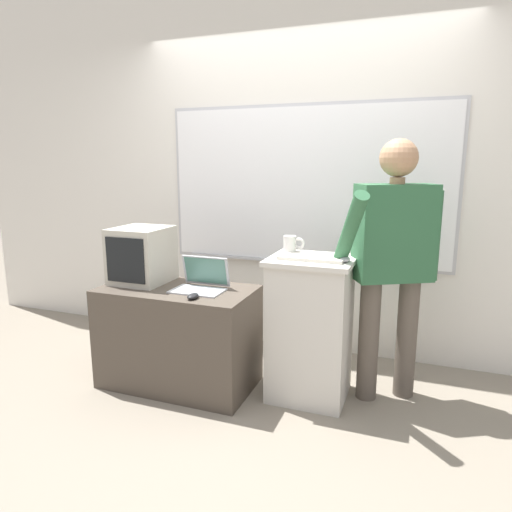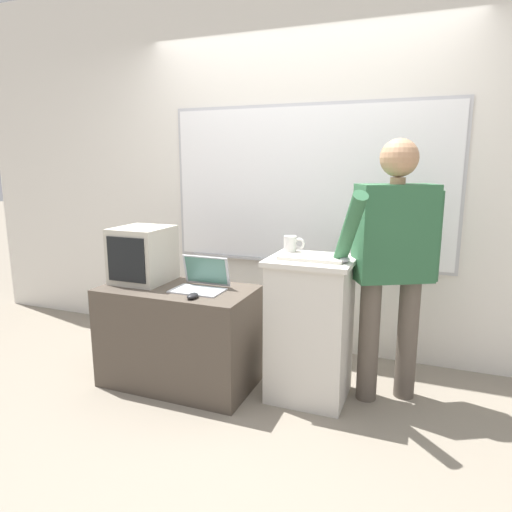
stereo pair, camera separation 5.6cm
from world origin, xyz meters
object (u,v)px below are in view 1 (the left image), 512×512
at_px(computer_mouse_by_laptop, 193,296).
at_px(computer_mouse_by_keyboard, 345,259).
at_px(lectern_podium, 310,328).
at_px(side_desk, 179,336).
at_px(crt_monitor, 142,255).
at_px(wireless_keyboard, 311,258).
at_px(laptop, 202,279).
at_px(coffee_mug, 291,244).
at_px(person_presenter, 393,252).

distance_m(computer_mouse_by_laptop, computer_mouse_by_keyboard, 0.95).
distance_m(lectern_podium, side_desk, 0.90).
height_order(side_desk, crt_monitor, crt_monitor).
relative_size(wireless_keyboard, crt_monitor, 1.03).
height_order(wireless_keyboard, computer_mouse_by_laptop, wireless_keyboard).
bearing_deg(laptop, side_desk, -164.56).
bearing_deg(coffee_mug, person_presenter, -0.53).
bearing_deg(computer_mouse_by_laptop, lectern_podium, 26.56).
relative_size(lectern_podium, laptop, 2.74).
bearing_deg(lectern_podium, computer_mouse_by_keyboard, -12.93).
height_order(wireless_keyboard, crt_monitor, crt_monitor).
distance_m(person_presenter, wireless_keyboard, 0.51).
relative_size(person_presenter, wireless_keyboard, 4.14).
height_order(side_desk, coffee_mug, coffee_mug).
bearing_deg(laptop, crt_monitor, 178.02).
distance_m(computer_mouse_by_keyboard, coffee_mug, 0.45).
relative_size(computer_mouse_by_laptop, crt_monitor, 0.26).
height_order(computer_mouse_by_laptop, coffee_mug, coffee_mug).
xyz_separation_m(side_desk, laptop, (0.17, 0.05, 0.41)).
bearing_deg(person_presenter, computer_mouse_by_keyboard, -169.65).
distance_m(lectern_podium, crt_monitor, 1.26).
bearing_deg(side_desk, wireless_keyboard, 5.75).
bearing_deg(computer_mouse_by_laptop, computer_mouse_by_keyboard, 17.85).
distance_m(crt_monitor, coffee_mug, 1.04).
distance_m(computer_mouse_by_laptop, crt_monitor, 0.61).
height_order(person_presenter, coffee_mug, person_presenter).
height_order(lectern_podium, wireless_keyboard, wireless_keyboard).
height_order(laptop, wireless_keyboard, wireless_keyboard).
bearing_deg(coffee_mug, wireless_keyboard, -48.80).
relative_size(person_presenter, crt_monitor, 4.27).
relative_size(person_presenter, coffee_mug, 11.54).
distance_m(side_desk, computer_mouse_by_keyboard, 1.26).
bearing_deg(side_desk, lectern_podium, 9.58).
xyz_separation_m(laptop, coffee_mug, (0.53, 0.27, 0.23)).
bearing_deg(laptop, computer_mouse_by_keyboard, 3.29).
bearing_deg(lectern_podium, person_presenter, 18.39).
bearing_deg(side_desk, laptop, 15.44).
xyz_separation_m(wireless_keyboard, coffee_mug, (-0.19, 0.22, 0.04)).
relative_size(computer_mouse_by_keyboard, crt_monitor, 0.26).
relative_size(crt_monitor, coffee_mug, 2.70).
relative_size(wireless_keyboard, computer_mouse_by_keyboard, 4.00).
bearing_deg(computer_mouse_by_laptop, coffee_mug, 45.87).
relative_size(person_presenter, laptop, 4.88).
xyz_separation_m(computer_mouse_by_laptop, computer_mouse_by_keyboard, (0.88, 0.28, 0.24)).
xyz_separation_m(wireless_keyboard, computer_mouse_by_keyboard, (0.20, 0.01, 0.01)).
xyz_separation_m(person_presenter, crt_monitor, (-1.66, -0.24, -0.09)).
height_order(lectern_podium, side_desk, lectern_podium).
relative_size(lectern_podium, crt_monitor, 2.40).
xyz_separation_m(lectern_podium, person_presenter, (0.47, 0.16, 0.50)).
height_order(side_desk, wireless_keyboard, wireless_keyboard).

